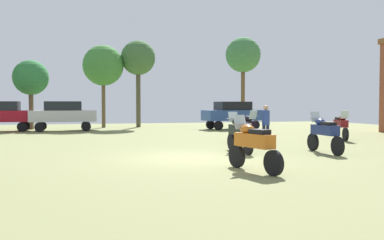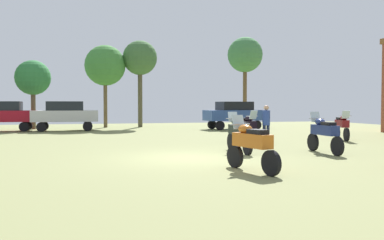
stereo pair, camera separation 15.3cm
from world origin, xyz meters
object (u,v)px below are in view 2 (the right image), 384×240
(motorcycle_1, at_px, (342,126))
(car_1, at_px, (65,114))
(tree_1, at_px, (33,78))
(tree_4, at_px, (105,66))
(person_1, at_px, (266,121))
(tree_6, at_px, (245,56))
(car_2, at_px, (234,113))
(car_3, at_px, (2,114))
(motorcycle_7, at_px, (324,133))
(motorcycle_2, at_px, (251,144))
(tree_7, at_px, (140,59))
(motorcycle_3, at_px, (239,133))
(motorcycle_4, at_px, (245,127))

(motorcycle_1, bearing_deg, car_1, -21.03)
(tree_1, bearing_deg, tree_4, 11.02)
(person_1, xyz_separation_m, tree_6, (5.25, 15.94, 4.97))
(car_2, bearing_deg, car_1, 79.55)
(car_1, distance_m, car_3, 4.11)
(motorcycle_1, distance_m, motorcycle_7, 6.21)
(car_1, bearing_deg, tree_1, 41.61)
(car_3, xyz_separation_m, tree_1, (1.69, 2.05, 2.53))
(motorcycle_2, xyz_separation_m, car_2, (6.05, 17.92, 0.44))
(person_1, relative_size, tree_7, 0.25)
(tree_6, distance_m, tree_7, 9.05)
(car_3, relative_size, tree_4, 0.67)
(motorcycle_2, distance_m, car_1, 19.67)
(motorcycle_1, relative_size, car_1, 0.47)
(tree_1, bearing_deg, motorcycle_1, -39.72)
(motorcycle_3, xyz_separation_m, person_1, (2.32, 2.70, 0.28))
(car_1, bearing_deg, motorcycle_2, -163.32)
(tree_4, height_order, tree_6, tree_6)
(car_3, bearing_deg, motorcycle_2, -153.32)
(car_2, relative_size, tree_4, 0.70)
(motorcycle_1, height_order, tree_7, tree_7)
(motorcycle_4, distance_m, tree_7, 15.88)
(motorcycle_1, bearing_deg, tree_4, -35.58)
(car_2, distance_m, car_3, 15.95)
(car_1, bearing_deg, motorcycle_7, -148.03)
(motorcycle_2, relative_size, car_3, 0.50)
(car_1, height_order, tree_4, tree_4)
(tree_1, bearing_deg, person_1, -51.47)
(car_2, distance_m, tree_7, 8.83)
(motorcycle_7, bearing_deg, tree_7, 103.69)
(car_2, relative_size, tree_1, 0.89)
(tree_6, bearing_deg, tree_4, -178.53)
(car_2, bearing_deg, tree_1, 69.89)
(car_1, bearing_deg, tree_7, -57.18)
(person_1, relative_size, tree_6, 0.23)
(motorcycle_2, bearing_deg, tree_1, 96.24)
(car_3, distance_m, tree_4, 8.34)
(car_1, bearing_deg, car_2, -94.65)
(tree_6, bearing_deg, tree_7, -177.80)
(motorcycle_2, relative_size, motorcycle_7, 0.95)
(motorcycle_3, bearing_deg, tree_4, 101.63)
(motorcycle_7, relative_size, car_2, 0.51)
(motorcycle_4, height_order, car_3, car_3)
(motorcycle_1, bearing_deg, tree_1, -22.70)
(motorcycle_4, bearing_deg, person_1, 121.27)
(motorcycle_4, bearing_deg, tree_4, -81.43)
(car_1, bearing_deg, person_1, -142.65)
(motorcycle_2, relative_size, car_2, 0.48)
(motorcycle_3, relative_size, person_1, 1.29)
(car_1, distance_m, tree_1, 4.36)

